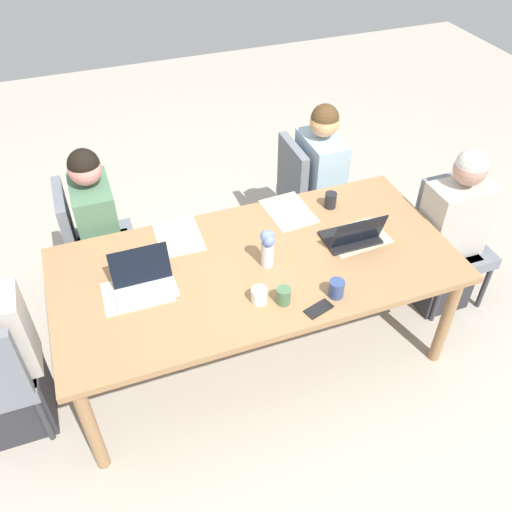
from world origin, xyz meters
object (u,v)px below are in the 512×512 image
object	(u,v)px
person_head_left_left_far	(449,240)
chair_near_right_near	(90,240)
person_near_left_near	(318,189)
coffee_mug_near_left	(284,296)
person_near_right_near	(102,240)
coffee_mug_near_right	(330,200)
dining_table	(256,271)
flower_vase	(267,245)
coffee_mug_centre_right	(336,289)
chair_near_left_near	(306,190)
laptop_head_left_left_far	(353,236)
laptop_head_right_left_mid	(144,282)
chair_head_left_left_far	(449,234)
coffee_mug_centre_left	(259,295)
phone_black	(319,309)

from	to	relation	value
person_head_left_left_far	chair_near_right_near	distance (m)	2.37
person_near_left_near	coffee_mug_near_left	size ratio (longest dim) A/B	12.65
person_near_right_near	coffee_mug_near_right	distance (m)	1.51
person_near_left_near	coffee_mug_near_right	xyz separation A→B (m)	(0.17, 0.50, 0.28)
person_near_left_near	dining_table	bearing A→B (deg)	46.40
flower_vase	person_near_right_near	bearing A→B (deg)	-44.84
coffee_mug_near_left	dining_table	bearing A→B (deg)	-85.28
coffee_mug_near_right	coffee_mug_centre_right	world-z (taller)	coffee_mug_near_right
chair_near_left_near	laptop_head_left_left_far	xyz separation A→B (m)	(0.13, 0.92, 0.30)
person_near_left_near	person_head_left_left_far	xyz separation A→B (m)	(-0.56, 0.82, 0.00)
person_near_right_near	coffee_mug_centre_right	bearing A→B (deg)	132.71
chair_near_left_near	coffee_mug_near_left	size ratio (longest dim) A/B	9.53
laptop_head_right_left_mid	coffee_mug_centre_right	distance (m)	1.01
dining_table	coffee_mug_centre_right	world-z (taller)	coffee_mug_centre_right
chair_near_left_near	chair_near_right_near	distance (m)	1.58
person_near_left_near	chair_head_left_left_far	world-z (taller)	person_near_left_near
person_head_left_left_far	laptop_head_right_left_mid	bearing A→B (deg)	-0.14
coffee_mug_centre_left	chair_near_right_near	bearing A→B (deg)	-55.91
person_head_left_left_far	flower_vase	world-z (taller)	person_head_left_left_far
chair_near_left_near	flower_vase	world-z (taller)	flower_vase
person_near_right_near	person_head_left_left_far	bearing A→B (deg)	159.85
dining_table	chair_near_right_near	size ratio (longest dim) A/B	2.51
chair_near_right_near	laptop_head_left_left_far	size ratio (longest dim) A/B	2.81
coffee_mug_near_right	laptop_head_right_left_mid	bearing A→B (deg)	14.34
phone_black	chair_near_right_near	bearing A→B (deg)	-68.60
laptop_head_left_left_far	coffee_mug_centre_left	distance (m)	0.73
coffee_mug_near_left	laptop_head_right_left_mid	bearing A→B (deg)	-28.45
chair_head_left_left_far	person_near_left_near	bearing A→B (deg)	-50.59
dining_table	chair_head_left_left_far	world-z (taller)	chair_head_left_left_far
dining_table	person_head_left_left_far	bearing A→B (deg)	-179.44
coffee_mug_centre_right	laptop_head_left_left_far	bearing A→B (deg)	-128.37
chair_head_left_left_far	phone_black	xyz separation A→B (m)	(1.23, 0.53, 0.26)
person_near_left_near	laptop_head_right_left_mid	world-z (taller)	person_near_left_near
person_near_right_near	person_near_left_near	bearing A→B (deg)	-178.58
coffee_mug_centre_left	coffee_mug_centre_right	distance (m)	0.40
person_head_left_left_far	laptop_head_right_left_mid	distance (m)	2.00
chair_head_left_left_far	person_near_right_near	size ratio (longest dim) A/B	0.75
laptop_head_right_left_mid	phone_black	world-z (taller)	laptop_head_right_left_mid
dining_table	person_near_left_near	xyz separation A→B (m)	(-0.80, -0.84, -0.16)
person_near_left_near	flower_vase	size ratio (longest dim) A/B	4.98
coffee_mug_near_right	phone_black	size ratio (longest dim) A/B	0.67
chair_head_left_left_far	flower_vase	world-z (taller)	flower_vase
laptop_head_left_left_far	flower_vase	bearing A→B (deg)	1.72
chair_near_right_near	flower_vase	xyz separation A→B (m)	(-0.91, 0.89, 0.40)
person_near_right_near	coffee_mug_centre_left	world-z (taller)	person_near_right_near
coffee_mug_near_right	person_head_left_left_far	bearing A→B (deg)	156.04
person_near_right_near	coffee_mug_near_left	bearing A→B (deg)	125.66
coffee_mug_near_left	person_near_right_near	bearing A→B (deg)	-54.34
phone_black	chair_near_left_near	bearing A→B (deg)	-129.20
person_near_left_near	phone_black	size ratio (longest dim) A/B	7.97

